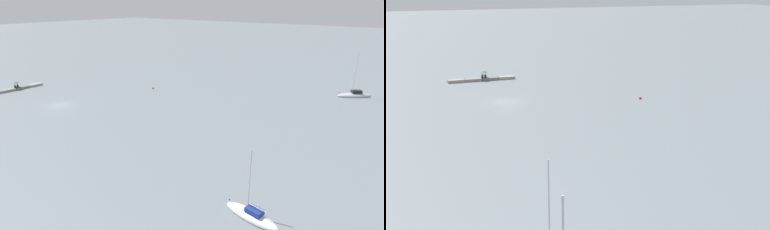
# 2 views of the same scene
# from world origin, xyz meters

# --- Properties ---
(ground_plane) EXTENTS (500.00, 500.00, 0.00)m
(ground_plane) POSITION_xyz_m (0.00, 0.00, 0.00)
(ground_plane) COLOR slate
(seawall_pier) EXTENTS (12.21, 1.59, 0.52)m
(seawall_pier) POSITION_xyz_m (0.00, -18.16, 0.26)
(seawall_pier) COLOR gray
(seawall_pier) RESTS_ON ground_plane
(person_seated_blue_left) EXTENTS (0.50, 0.67, 0.73)m
(person_seated_blue_left) POSITION_xyz_m (-0.69, -18.10, 0.77)
(person_seated_blue_left) COLOR #1E2333
(person_seated_blue_left) RESTS_ON seawall_pier
(person_seated_maroon_right) EXTENTS (0.50, 0.67, 0.73)m
(person_seated_maroon_right) POSITION_xyz_m (-0.13, -18.11, 0.77)
(person_seated_maroon_right) COLOR #1E2333
(person_seated_maroon_right) RESTS_ON seawall_pier
(umbrella_open_green) EXTENTS (1.44, 1.44, 1.31)m
(umbrella_open_green) POSITION_xyz_m (-0.42, -18.20, 1.64)
(umbrella_open_green) COLOR black
(umbrella_open_green) RESTS_ON seawall_pier
(mooring_buoy_near) EXTENTS (0.48, 0.48, 0.48)m
(mooring_buoy_near) POSITION_xyz_m (-19.77, 5.72, 0.08)
(mooring_buoy_near) COLOR red
(mooring_buoy_near) RESTS_ON ground_plane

